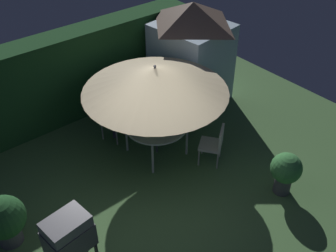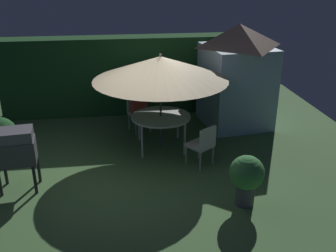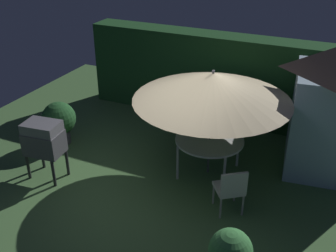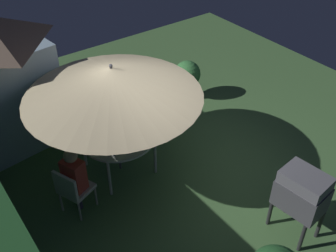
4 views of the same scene
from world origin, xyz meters
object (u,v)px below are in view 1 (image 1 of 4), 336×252
object	(u,v)px
chair_far_side	(215,143)
person_in_red	(112,110)
chair_near_shed	(110,118)
potted_plant_by_shed	(286,171)
garden_shed	(191,52)
bbq_grill	(68,235)
potted_plant_by_grill	(4,219)
patio_table	(156,126)
patio_umbrella	(155,80)

from	to	relation	value
chair_far_side	person_in_red	size ratio (longest dim) A/B	0.71
chair_near_shed	potted_plant_by_shed	size ratio (longest dim) A/B	0.97
garden_shed	bbq_grill	size ratio (longest dim) A/B	2.17
bbq_grill	potted_plant_by_grill	bearing A→B (deg)	117.03
patio_table	chair_far_side	world-z (taller)	chair_far_side
garden_shed	chair_near_shed	bearing A→B (deg)	-177.60
chair_far_side	person_in_red	world-z (taller)	person_in_red
bbq_grill	chair_far_side	xyz separation A→B (m)	(3.59, 0.42, -0.33)
bbq_grill	potted_plant_by_shed	xyz separation A→B (m)	(4.02, -1.07, -0.29)
garden_shed	potted_plant_by_shed	world-z (taller)	garden_shed
garden_shed	chair_far_side	xyz separation A→B (m)	(-1.35, -2.26, -0.80)
potted_plant_by_shed	potted_plant_by_grill	bearing A→B (deg)	153.93
garden_shed	chair_near_shed	distance (m)	2.68
potted_plant_by_grill	person_in_red	world-z (taller)	person_in_red
bbq_grill	chair_far_side	world-z (taller)	bbq_grill
patio_umbrella	potted_plant_by_shed	xyz separation A→B (m)	(1.18, -2.52, -1.31)
garden_shed	chair_far_side	size ratio (longest dim) A/B	2.89
bbq_grill	potted_plant_by_shed	size ratio (longest dim) A/B	1.30
bbq_grill	chair_far_side	distance (m)	3.63
chair_near_shed	potted_plant_by_shed	xyz separation A→B (m)	(1.64, -3.64, 0.03)
chair_near_shed	garden_shed	bearing A→B (deg)	2.40
patio_umbrella	chair_near_shed	world-z (taller)	patio_umbrella
chair_far_side	potted_plant_by_shed	world-z (taller)	potted_plant_by_shed
patio_table	chair_far_side	size ratio (longest dim) A/B	1.49
patio_umbrella	person_in_red	xyz separation A→B (m)	(-0.42, 1.04, -1.09)
patio_umbrella	potted_plant_by_grill	bearing A→B (deg)	-175.80
potted_plant_by_shed	person_in_red	distance (m)	3.91
patio_table	person_in_red	bearing A→B (deg)	112.05
patio_umbrella	garden_shed	bearing A→B (deg)	30.39
garden_shed	person_in_red	size ratio (longest dim) A/B	2.06
chair_near_shed	patio_umbrella	bearing A→B (deg)	-67.95
potted_plant_by_shed	chair_far_side	bearing A→B (deg)	106.14
potted_plant_by_grill	person_in_red	distance (m)	3.30
chair_near_shed	person_in_red	size ratio (longest dim) A/B	0.71
potted_plant_by_shed	patio_table	bearing A→B (deg)	115.15
bbq_grill	chair_near_shed	world-z (taller)	bbq_grill
patio_umbrella	potted_plant_by_grill	world-z (taller)	patio_umbrella
chair_near_shed	chair_far_side	world-z (taller)	same
patio_table	chair_near_shed	xyz separation A→B (m)	(-0.46, 1.12, -0.20)
potted_plant_by_shed	potted_plant_by_grill	size ratio (longest dim) A/B	0.93
patio_umbrella	chair_far_side	distance (m)	1.85
bbq_grill	chair_far_side	bearing A→B (deg)	6.68
garden_shed	bbq_grill	bearing A→B (deg)	-151.52
garden_shed	potted_plant_by_grill	size ratio (longest dim) A/B	2.61
potted_plant_by_grill	potted_plant_by_shed	bearing A→B (deg)	-26.07
patio_table	potted_plant_by_shed	size ratio (longest dim) A/B	1.45
patio_table	potted_plant_by_shed	bearing A→B (deg)	-64.85
potted_plant_by_grill	person_in_red	xyz separation A→B (m)	(3.02, 1.30, 0.21)
garden_shed	patio_umbrella	xyz separation A→B (m)	(-2.10, -1.23, 0.54)
chair_near_shed	potted_plant_by_grill	xyz separation A→B (m)	(-2.99, -1.38, 0.05)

